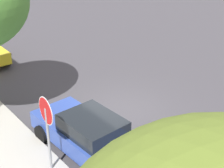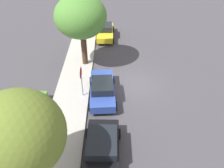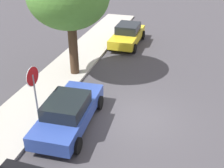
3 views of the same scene
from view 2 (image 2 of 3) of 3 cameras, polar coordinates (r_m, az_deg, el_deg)
name	(u,v)px [view 2 (image 2 of 3)]	position (r m, az deg, el deg)	size (l,w,h in m)	color
ground_plane	(134,85)	(17.62, 5.80, -0.21)	(60.00, 60.00, 0.00)	#423F44
sidewalk_curb	(74,84)	(17.72, -9.91, -0.10)	(32.00, 2.60, 0.14)	#B2ADA3
stop_sign	(81,77)	(15.44, -8.07, 1.83)	(0.85, 0.08, 2.59)	gray
parked_car_blue	(102,89)	(15.98, -2.55, -1.25)	(4.53, 2.11, 1.42)	#2D479E
parked_car_black	(102,149)	(12.32, -2.59, -16.56)	(4.18, 2.12, 1.38)	black
parked_car_yellow	(105,31)	(24.79, -1.78, 13.58)	(4.33, 1.96, 1.46)	yellow
street_tree_near_corner	(19,135)	(9.80, -23.12, -12.08)	(3.85, 3.85, 5.59)	brown
street_tree_mid_block	(81,17)	(18.29, -8.20, 16.94)	(4.20, 4.20, 6.19)	#422D1E
front_yard_hedge	(36,115)	(15.40, -19.35, -7.62)	(4.27, 0.70, 0.63)	#4C8433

